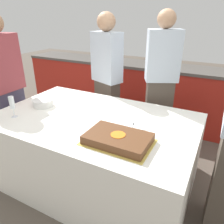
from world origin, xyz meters
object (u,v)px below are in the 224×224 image
(cake, at_px, (118,139))
(plate_stack, at_px, (43,103))
(person_cutting_cake, at_px, (160,87))
(person_seated_left, at_px, (7,88))
(person_standing_back, at_px, (107,80))
(wine_glass, at_px, (12,103))

(cake, bearing_deg, plate_stack, 164.57)
(plate_stack, xyz_separation_m, person_cutting_cake, (1.01, 0.81, 0.09))
(plate_stack, relative_size, person_seated_left, 0.13)
(person_cutting_cake, distance_m, person_seated_left, 1.75)
(person_seated_left, height_order, person_standing_back, person_standing_back)
(plate_stack, height_order, person_cutting_cake, person_cutting_cake)
(person_seated_left, bearing_deg, cake, -100.13)
(plate_stack, relative_size, wine_glass, 1.02)
(person_cutting_cake, bearing_deg, cake, 64.21)
(cake, relative_size, person_cutting_cake, 0.31)
(wine_glass, distance_m, person_standing_back, 1.19)
(cake, distance_m, person_cutting_cake, 1.09)
(wine_glass, height_order, person_cutting_cake, person_cutting_cake)
(wine_glass, distance_m, person_seated_left, 0.59)
(cake, distance_m, person_seated_left, 1.57)
(plate_stack, distance_m, person_standing_back, 0.87)
(wine_glass, xyz_separation_m, person_seated_left, (-0.49, 0.33, -0.02))
(cake, distance_m, plate_stack, 1.05)
(person_cutting_cake, bearing_deg, plate_stack, 12.81)
(cake, relative_size, person_standing_back, 0.31)
(cake, xyz_separation_m, person_cutting_cake, (-0.00, 1.08, 0.10))
(person_standing_back, bearing_deg, plate_stack, 88.78)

